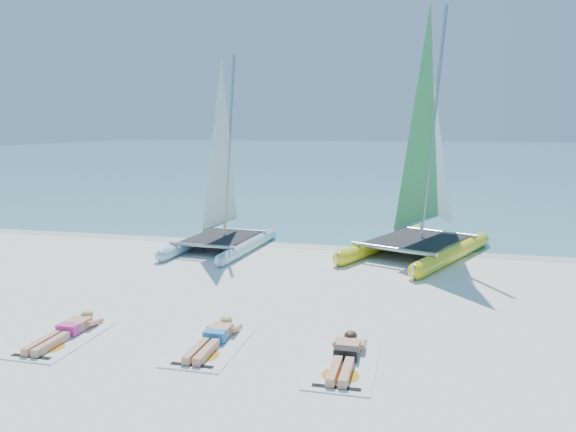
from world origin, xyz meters
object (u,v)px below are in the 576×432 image
(sunbather_a, at_px, (67,330))
(sunbather_b, at_px, (214,337))
(sunbather_c, at_px, (346,355))
(towel_c, at_px, (344,366))
(towel_a, at_px, (60,340))
(catamaran_blue, at_px, (221,190))
(towel_b, at_px, (210,347))
(catamaran_yellow, at_px, (427,174))

(sunbather_a, height_order, sunbather_b, same)
(sunbather_c, bearing_deg, towel_c, -90.00)
(towel_a, distance_m, sunbather_a, 0.22)
(catamaran_blue, bearing_deg, towel_b, -66.97)
(sunbather_b, bearing_deg, catamaran_yellow, 66.69)
(towel_a, bearing_deg, catamaran_yellow, 54.45)
(sunbather_c, bearing_deg, catamaran_yellow, 81.82)
(sunbather_a, xyz_separation_m, sunbather_c, (4.91, 0.09, 0.00))
(catamaran_yellow, height_order, towel_b, catamaran_yellow)
(catamaran_yellow, relative_size, towel_a, 3.95)
(sunbather_a, bearing_deg, catamaran_yellow, 53.83)
(towel_b, relative_size, sunbather_c, 1.07)
(sunbather_b, relative_size, sunbather_c, 1.00)
(towel_a, relative_size, sunbather_b, 1.07)
(catamaran_yellow, distance_m, towel_a, 10.72)
(towel_a, relative_size, sunbather_a, 1.07)
(towel_c, bearing_deg, towel_a, -178.93)
(sunbather_b, distance_m, towel_c, 2.31)
(catamaran_yellow, bearing_deg, towel_a, -102.15)
(sunbather_a, bearing_deg, sunbather_c, 1.07)
(towel_a, xyz_separation_m, sunbather_b, (2.63, 0.49, 0.11))
(sunbather_a, distance_m, towel_b, 2.63)
(sunbather_c, bearing_deg, sunbather_b, 174.76)
(catamaran_blue, bearing_deg, sunbather_a, -87.10)
(catamaran_yellow, bearing_deg, sunbather_a, -102.77)
(sunbather_c, bearing_deg, towel_a, -176.69)
(sunbather_a, height_order, towel_b, sunbather_a)
(towel_a, distance_m, sunbather_c, 4.92)
(towel_c, bearing_deg, sunbather_b, 170.02)
(towel_a, xyz_separation_m, sunbather_a, (-0.00, 0.19, 0.11))
(catamaran_yellow, bearing_deg, towel_b, -89.42)
(towel_b, relative_size, towel_c, 1.00)
(sunbather_a, distance_m, sunbather_c, 4.91)
(towel_a, bearing_deg, catamaran_blue, 88.52)
(sunbather_b, bearing_deg, towel_b, -90.00)
(catamaran_yellow, bearing_deg, sunbather_b, -89.91)
(towel_a, relative_size, towel_c, 1.00)
(catamaran_blue, bearing_deg, sunbather_b, -66.50)
(sunbather_b, bearing_deg, towel_a, -169.39)
(sunbather_a, bearing_deg, sunbather_b, 6.52)
(towel_a, distance_m, sunbather_b, 2.68)
(towel_b, bearing_deg, sunbather_c, -0.42)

